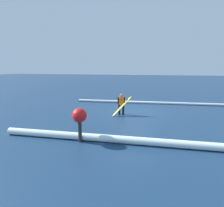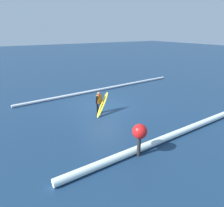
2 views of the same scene
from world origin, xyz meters
name	(u,v)px [view 1 (image 1 of 2)]	position (x,y,z in m)	size (l,w,h in m)	color
ground_plane	(134,112)	(0.00, 0.00, 0.00)	(130.93, 130.93, 0.00)	navy
surfer	(121,103)	(0.81, 0.89, 0.81)	(0.50, 0.29, 1.45)	black
surfboard	(122,106)	(0.72, 1.20, 0.66)	(1.35, 0.96, 1.35)	yellow
channel_buoy	(79,117)	(1.68, 6.11, 1.14)	(0.64, 0.64, 1.53)	#262626
wave_crest_foreground	(164,103)	(-2.23, -3.62, 0.11)	(0.22, 0.22, 15.86)	white
wave_crest_midground	(178,144)	(-2.48, 5.78, 0.17)	(0.33, 0.33, 15.86)	white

